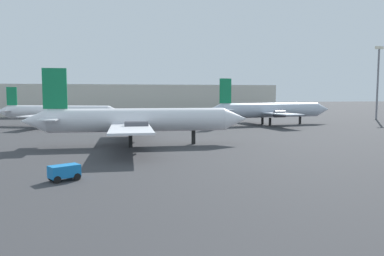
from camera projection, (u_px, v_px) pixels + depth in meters
name	position (u px, v px, depth m)	size (l,w,h in m)	color
airplane_on_taxiway	(136.00, 120.00, 52.53)	(31.37, 28.75, 10.58)	white
airplane_far_left	(270.00, 110.00, 87.11)	(32.44, 23.31, 10.52)	#B2BCCC
airplane_far_right	(57.00, 112.00, 83.60)	(28.81, 22.91, 8.70)	white
baggage_cart	(64.00, 172.00, 31.25)	(2.73, 2.28, 1.30)	#1972BF
light_mast_right	(378.00, 79.00, 104.60)	(2.40, 0.50, 20.24)	slate
terminal_building	(138.00, 100.00, 136.45)	(95.02, 26.58, 10.21)	beige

